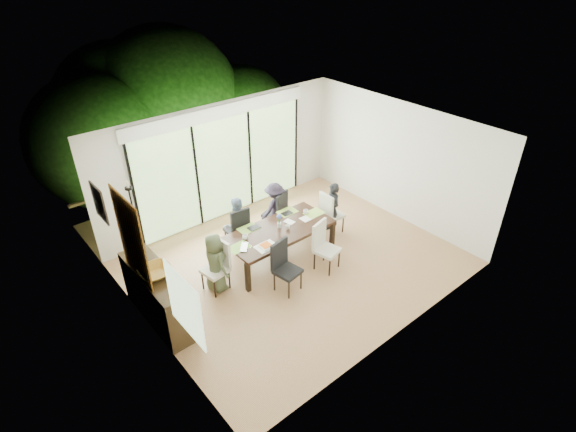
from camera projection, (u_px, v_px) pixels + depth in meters
floor at (296, 263)px, 9.04m from camera, size 6.00×5.00×0.01m
ceiling at (297, 137)px, 7.61m from camera, size 6.00×5.00×0.01m
wall_back at (223, 162)px, 9.96m from camera, size 6.00×0.02×2.70m
wall_front at (407, 271)px, 6.69m from camera, size 6.00×0.02×2.70m
wall_left at (144, 271)px, 6.69m from camera, size 0.02×5.00×2.70m
wall_right at (399, 161)px, 9.97m from camera, size 0.02×5.00×2.70m
glass_doors at (224, 168)px, 10.02m from camera, size 4.20×0.02×2.30m
blinds_header at (220, 112)px, 9.33m from camera, size 4.40×0.06×0.28m
mullion_a at (135, 198)px, 8.87m from camera, size 0.05×0.04×2.30m
mullion_b at (197, 178)px, 9.63m from camera, size 0.05×0.04×2.30m
mullion_c at (250, 160)px, 10.39m from camera, size 0.05×0.04×2.30m
mullion_d at (296, 145)px, 11.16m from camera, size 0.05×0.04×2.30m
side_window at (185, 305)px, 5.85m from camera, size 0.02×0.90×1.00m
deck at (208, 201)px, 11.28m from camera, size 6.00×1.80×0.10m
rail_top at (189, 169)px, 11.49m from camera, size 6.00×0.08×0.06m
foliage_left at (97, 142)px, 10.69m from camera, size 3.20×3.20×3.20m
foliage_mid at (167, 103)px, 12.09m from camera, size 4.00×4.00×4.00m
foliage_right at (241, 115)px, 12.83m from camera, size 2.80×2.80×2.80m
foliage_far at (122, 110)px, 12.10m from camera, size 3.60×3.60×3.60m
table_top at (279, 230)px, 8.86m from camera, size 2.20×1.01×0.06m
table_apron at (279, 234)px, 8.90m from camera, size 2.02×0.83×0.09m
table_leg_fl at (248, 277)px, 8.17m from camera, size 0.08×0.08×0.63m
table_leg_fr at (332, 234)px, 9.35m from camera, size 0.08×0.08×0.63m
table_leg_bl at (222, 255)px, 8.73m from camera, size 0.08×0.08×0.63m
table_leg_br at (305, 218)px, 9.91m from camera, size 0.08×0.08×0.63m
chair_left_end at (215, 267)px, 8.13m from camera, size 0.48×0.48×1.01m
chair_right_end at (333, 212)px, 9.76m from camera, size 0.44×0.44×1.01m
chair_far_left at (236, 227)px, 9.25m from camera, size 0.45×0.45×1.01m
chair_far_right at (274, 211)px, 9.80m from camera, size 0.54×0.54×1.01m
chair_near_left at (288, 268)px, 8.10m from camera, size 0.49×0.49×1.01m
chair_near_right at (327, 247)px, 8.65m from camera, size 0.51×0.51×1.01m
person_left_end at (215, 263)px, 8.09m from camera, size 0.36×0.56×1.18m
person_right_end at (332, 209)px, 9.70m from camera, size 0.47×0.62×1.18m
person_far_left at (236, 224)px, 9.19m from camera, size 0.58×0.39×1.18m
person_far_right at (275, 208)px, 9.74m from camera, size 0.59×0.41×1.18m
placemat_left at (239, 247)px, 8.33m from camera, size 0.40×0.29×0.01m
placemat_right at (314, 213)px, 9.36m from camera, size 0.40×0.29×0.01m
placemat_far_l at (248, 229)px, 8.86m from camera, size 0.40×0.29×0.01m
placemat_far_r at (287, 212)px, 9.41m from camera, size 0.40×0.29×0.01m
placemat_paper at (266, 246)px, 8.35m from camera, size 0.40×0.29×0.01m
tablet_far_l at (254, 228)px, 8.88m from camera, size 0.24×0.17×0.01m
tablet_far_r at (287, 213)px, 9.34m from camera, size 0.22×0.16×0.01m
papers at (307, 218)px, 9.19m from camera, size 0.28×0.20×0.00m
platter_base at (266, 246)px, 8.34m from camera, size 0.24×0.24×0.02m
platter_snacks at (266, 245)px, 8.33m from camera, size 0.18×0.18×0.01m
vase at (279, 225)px, 8.88m from camera, size 0.07×0.07×0.11m
hyacinth_stems at (279, 220)px, 8.82m from camera, size 0.04×0.04×0.15m
hyacinth_blooms at (279, 216)px, 8.77m from camera, size 0.10×0.10×0.10m
laptop at (247, 247)px, 8.31m from camera, size 0.35×0.35×0.02m
cup_a at (245, 237)px, 8.54m from camera, size 0.13×0.13×0.09m
cup_b at (288, 227)px, 8.84m from camera, size 0.13×0.13×0.08m
cup_c at (306, 212)px, 9.32m from camera, size 0.15×0.15×0.09m
book at (287, 223)px, 9.01m from camera, size 0.18×0.23×0.02m
sideboard at (158, 295)px, 7.49m from camera, size 0.49×1.76×0.99m
bowl at (156, 272)px, 7.13m from camera, size 0.52×0.52×0.13m
candlestick_base at (144, 261)px, 7.45m from camera, size 0.11×0.11×0.04m
candlestick_shaft at (136, 226)px, 7.09m from camera, size 0.03×0.03×1.37m
candlestick_pan at (128, 188)px, 6.73m from camera, size 0.11×0.11×0.03m
candle at (128, 184)px, 6.69m from camera, size 0.04×0.04×0.11m
tapestry at (131, 239)px, 6.79m from camera, size 0.02×1.00×1.50m
art_frame at (99, 203)px, 7.61m from camera, size 0.03×0.55×0.65m
art_canvas at (100, 203)px, 7.62m from camera, size 0.01×0.45×0.55m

